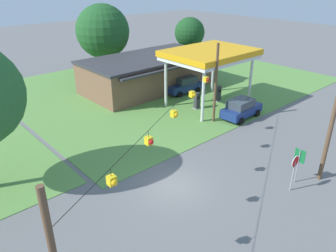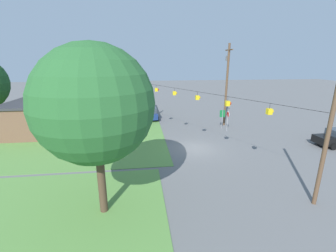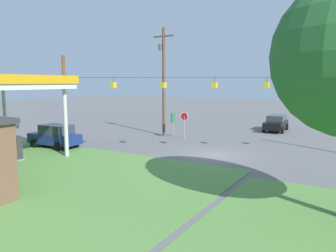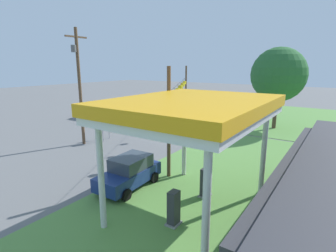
# 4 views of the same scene
# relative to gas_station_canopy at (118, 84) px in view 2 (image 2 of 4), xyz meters

# --- Properties ---
(ground_plane) EXTENTS (160.00, 160.00, 0.00)m
(ground_plane) POSITION_rel_gas_station_canopy_xyz_m (-12.38, -8.23, -5.20)
(ground_plane) COLOR slate
(grass_verge_station_corner) EXTENTS (36.00, 28.00, 0.04)m
(grass_verge_station_corner) POSITION_rel_gas_station_canopy_xyz_m (2.00, 8.47, -5.18)
(grass_verge_station_corner) COLOR #5B8E42
(grass_verge_station_corner) RESTS_ON ground
(gas_station_canopy) EXTENTS (8.52, 6.47, 5.73)m
(gas_station_canopy) POSITION_rel_gas_station_canopy_xyz_m (0.00, 0.00, 0.00)
(gas_station_canopy) COLOR silver
(gas_station_canopy) RESTS_ON ground
(gas_station_store) EXTENTS (15.53, 8.46, 3.74)m
(gas_station_store) POSITION_rel_gas_station_canopy_xyz_m (-0.94, 8.45, -3.31)
(gas_station_store) COLOR brown
(gas_station_store) RESTS_ON ground
(fuel_pump_near) EXTENTS (0.71, 0.56, 1.69)m
(fuel_pump_near) POSITION_rel_gas_station_canopy_xyz_m (-1.62, -0.00, -4.39)
(fuel_pump_near) COLOR gray
(fuel_pump_near) RESTS_ON ground
(fuel_pump_far) EXTENTS (0.71, 0.56, 1.69)m
(fuel_pump_far) POSITION_rel_gas_station_canopy_xyz_m (1.62, -0.00, -4.39)
(fuel_pump_far) COLOR gray
(fuel_pump_far) RESTS_ON ground
(car_at_pumps_front) EXTENTS (4.39, 2.26, 1.88)m
(car_at_pumps_front) POSITION_rel_gas_station_canopy_xyz_m (-0.20, -4.36, -4.24)
(car_at_pumps_front) COLOR navy
(car_at_pumps_front) RESTS_ON ground
(car_at_pumps_rear) EXTENTS (4.34, 2.38, 1.89)m
(car_at_pumps_rear) POSITION_rel_gas_station_canopy_xyz_m (0.82, 4.35, -4.23)
(car_at_pumps_rear) COLOR navy
(car_at_pumps_rear) RESTS_ON ground
(stop_sign_roadside) EXTENTS (0.80, 0.08, 2.50)m
(stop_sign_roadside) POSITION_rel_gas_station_canopy_xyz_m (-7.17, -13.49, -3.38)
(stop_sign_roadside) COLOR #99999E
(stop_sign_roadside) RESTS_ON ground
(route_sign) EXTENTS (0.10, 0.70, 2.40)m
(route_sign) POSITION_rel_gas_station_canopy_xyz_m (-6.07, -13.22, -3.48)
(route_sign) COLOR gray
(route_sign) RESTS_ON ground
(utility_pole_main) EXTENTS (2.20, 0.44, 10.45)m
(utility_pole_main) POSITION_rel_gas_station_canopy_xyz_m (-4.47, -14.11, 0.63)
(utility_pole_main) COLOR brown
(utility_pole_main) RESTS_ON ground
(signal_span_gantry) EXTENTS (19.46, 10.24, 7.20)m
(signal_span_gantry) POSITION_rel_gas_station_canopy_xyz_m (-12.38, -8.25, -1.17)
(signal_span_gantry) COLOR brown
(signal_span_gantry) RESTS_ON ground
(tree_west_verge) EXTENTS (6.10, 6.10, 9.28)m
(tree_west_verge) POSITION_rel_gas_station_canopy_xyz_m (-21.13, -0.69, 1.02)
(tree_west_verge) COLOR #4C3828
(tree_west_verge) RESTS_ON ground
(tree_far_back) EXTENTS (4.34, 4.34, 6.85)m
(tree_far_back) POSITION_rel_gas_station_canopy_xyz_m (10.33, 13.10, -0.54)
(tree_far_back) COLOR #4C3828
(tree_far_back) RESTS_ON ground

